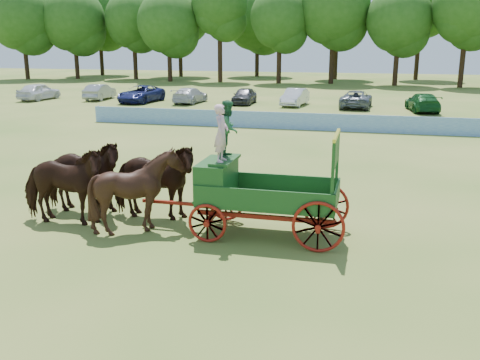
# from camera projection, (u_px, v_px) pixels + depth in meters

# --- Properties ---
(ground) EXTENTS (160.00, 160.00, 0.00)m
(ground) POSITION_uv_depth(u_px,v_px,m) (221.00, 222.00, 16.26)
(ground) COLOR olive
(ground) RESTS_ON ground
(horse_lead_left) EXTENTS (2.93, 1.47, 2.41)m
(horse_lead_left) POSITION_uv_depth(u_px,v_px,m) (63.00, 186.00, 15.80)
(horse_lead_left) COLOR black
(horse_lead_left) RESTS_ON ground
(horse_lead_right) EXTENTS (2.91, 1.42, 2.41)m
(horse_lead_right) POSITION_uv_depth(u_px,v_px,m) (82.00, 177.00, 16.83)
(horse_lead_right) COLOR black
(horse_lead_right) RESTS_ON ground
(horse_wheel_left) EXTENTS (2.48, 2.28, 2.42)m
(horse_wheel_left) POSITION_uv_depth(u_px,v_px,m) (137.00, 191.00, 15.24)
(horse_wheel_left) COLOR black
(horse_wheel_left) RESTS_ON ground
(horse_wheel_right) EXTENTS (2.90, 1.41, 2.41)m
(horse_wheel_right) POSITION_uv_depth(u_px,v_px,m) (153.00, 181.00, 16.27)
(horse_wheel_right) COLOR black
(horse_wheel_right) RESTS_ON ground
(farm_dray) EXTENTS (5.99, 2.00, 3.75)m
(farm_dray) POSITION_uv_depth(u_px,v_px,m) (243.00, 177.00, 14.98)
(farm_dray) COLOR #A61610
(farm_dray) RESTS_ON ground
(sponsor_banner) EXTENTS (26.00, 0.08, 1.05)m
(sponsor_banner) POSITION_uv_depth(u_px,v_px,m) (285.00, 121.00, 33.26)
(sponsor_banner) COLOR #2160B4
(sponsor_banner) RESTS_ON ground
(parked_cars) EXTENTS (36.41, 6.58, 1.58)m
(parked_cars) POSITION_uv_depth(u_px,v_px,m) (218.00, 96.00, 46.30)
(parked_cars) COLOR silver
(parked_cars) RESTS_ON ground
(treeline) EXTENTS (88.72, 23.34, 15.34)m
(treeline) POSITION_uv_depth(u_px,v_px,m) (281.00, 12.00, 71.24)
(treeline) COLOR #382314
(treeline) RESTS_ON ground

